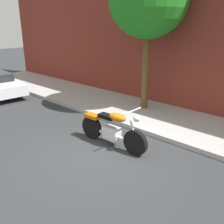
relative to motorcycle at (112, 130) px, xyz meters
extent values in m
plane|color=#303335|center=(0.11, -0.43, -0.47)|extent=(60.00, 60.00, 0.00)
cube|color=#ABABAB|center=(0.11, 2.56, -0.40)|extent=(23.47, 2.73, 0.14)
cube|color=maroon|center=(0.11, 4.17, 3.16)|extent=(23.47, 0.50, 7.26)
cylinder|color=black|center=(0.77, 0.03, -0.14)|extent=(0.67, 0.15, 0.67)
cylinder|color=black|center=(-0.77, -0.04, -0.14)|extent=(0.67, 0.15, 0.67)
cube|color=silver|center=(0.00, 0.00, -0.09)|extent=(0.45, 0.30, 0.32)
cube|color=silver|center=(0.00, 0.00, -0.16)|extent=(1.39, 0.13, 0.06)
ellipsoid|color=#D1660C|center=(0.18, 0.00, 0.40)|extent=(0.53, 0.28, 0.22)
cube|color=black|center=(-0.18, -0.01, 0.34)|extent=(0.49, 0.26, 0.10)
cube|color=#D1660C|center=(-0.72, -0.03, 0.22)|extent=(0.45, 0.26, 0.10)
cylinder|color=silver|center=(0.71, 0.02, 0.14)|extent=(0.27, 0.06, 0.58)
cylinder|color=silver|center=(0.65, 0.02, 0.68)|extent=(0.06, 0.70, 0.04)
sphere|color=silver|center=(0.79, 0.03, 0.52)|extent=(0.17, 0.17, 0.17)
cylinder|color=silver|center=(-0.25, 0.15, -0.19)|extent=(0.80, 0.12, 0.09)
cylinder|color=black|center=(-6.34, 0.62, -0.15)|extent=(0.65, 0.27, 0.64)
cylinder|color=brown|center=(-1.10, 2.94, 1.15)|extent=(0.25, 0.25, 3.23)
camera|label=1|loc=(4.28, -4.57, 2.69)|focal=40.70mm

